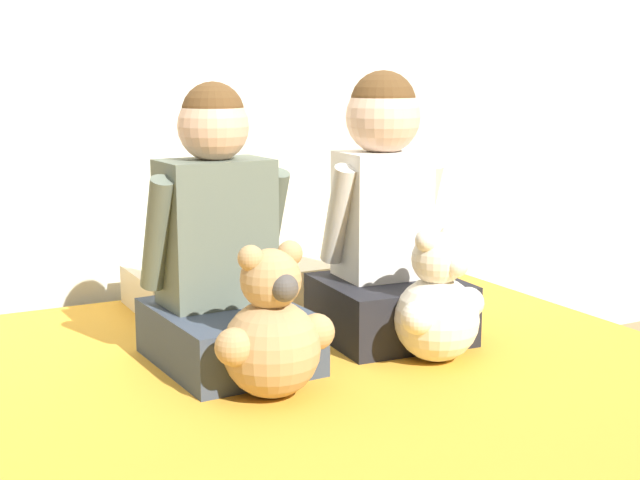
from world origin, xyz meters
TOP-DOWN VIEW (x-y plane):
  - wall_behind_bed at (0.00, 1.06)m, footprint 8.00×0.06m
  - bed at (0.00, 0.00)m, footprint 1.68×1.96m
  - child_on_left at (-0.21, 0.32)m, footprint 0.34×0.41m
  - child_on_right at (0.23, 0.31)m, footprint 0.35×0.35m
  - teddy_bear_held_by_left_child at (-0.21, 0.04)m, footprint 0.27×0.20m
  - teddy_bear_held_by_right_child at (0.23, 0.08)m, footprint 0.26×0.20m
  - pillow_at_headboard at (0.00, 0.79)m, footprint 0.57×0.32m

SIDE VIEW (x-z plane):
  - bed at x=0.00m, z-range 0.00..0.37m
  - pillow_at_headboard at x=0.00m, z-range 0.37..0.48m
  - teddy_bear_held_by_right_child at x=0.23m, z-range 0.35..0.67m
  - teddy_bear_held_by_left_child at x=-0.21m, z-range 0.35..0.67m
  - child_on_left at x=-0.21m, z-range 0.30..0.95m
  - child_on_right at x=0.23m, z-range 0.32..0.99m
  - wall_behind_bed at x=0.00m, z-range 0.00..2.50m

